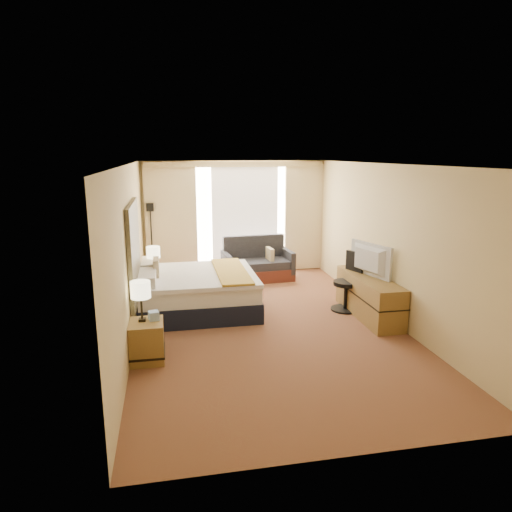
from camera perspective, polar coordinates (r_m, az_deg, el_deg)
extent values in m
cube|color=maroon|center=(7.68, 1.16, -8.38)|extent=(4.20, 7.00, 0.02)
cube|color=silver|center=(7.17, 1.26, 11.40)|extent=(4.20, 7.00, 0.02)
cube|color=tan|center=(10.71, -2.76, 4.86)|extent=(4.20, 0.02, 2.60)
cube|color=tan|center=(4.09, 11.74, -8.57)|extent=(4.20, 0.02, 2.60)
cube|color=tan|center=(7.18, -15.41, 0.48)|extent=(0.02, 7.00, 2.60)
cube|color=tan|center=(8.02, 16.05, 1.70)|extent=(0.02, 7.00, 2.60)
cube|color=black|center=(7.37, -14.98, 0.67)|extent=(0.06, 1.85, 1.50)
cube|color=olive|center=(6.46, -13.47, -10.32)|extent=(0.45, 0.52, 0.55)
cube|color=olive|center=(8.82, -12.86, -4.00)|extent=(0.45, 0.52, 0.55)
cube|color=olive|center=(8.13, 13.94, -4.94)|extent=(0.50, 1.80, 0.70)
cube|color=white|center=(10.72, -1.41, 4.98)|extent=(2.30, 0.02, 2.30)
cube|color=beige|center=(10.49, -10.55, 4.32)|extent=(1.15, 0.09, 2.50)
cube|color=beige|center=(10.96, 5.93, 4.82)|extent=(0.90, 0.09, 2.50)
cube|color=white|center=(10.69, -1.38, 4.69)|extent=(1.55, 0.04, 2.50)
cube|color=tan|center=(10.45, -2.71, 11.38)|extent=(4.00, 0.16, 0.12)
cube|color=black|center=(8.28, -7.24, -5.64)|extent=(2.03, 1.84, 0.34)
cube|color=white|center=(8.19, -7.30, -3.55)|extent=(1.98, 1.79, 0.29)
cube|color=white|center=(8.15, -6.79, -2.38)|extent=(1.86, 1.86, 0.07)
cube|color=gold|center=(8.19, -3.15, -1.89)|extent=(0.53, 1.86, 0.04)
cube|color=white|center=(7.68, -13.42, -2.66)|extent=(0.27, 0.75, 0.17)
cube|color=white|center=(8.54, -13.20, -1.09)|extent=(0.27, 0.75, 0.17)
cube|color=beige|center=(8.09, -12.36, -1.53)|extent=(0.10, 0.41, 0.35)
cube|color=#582419|center=(10.20, 0.19, -2.20)|extent=(1.58, 0.93, 0.27)
cube|color=#2D2D32|center=(10.10, 0.27, -1.06)|extent=(1.46, 0.76, 0.17)
cube|color=#2D2D32|center=(10.39, -0.30, 1.00)|extent=(1.42, 0.27, 0.60)
cube|color=#2D2D32|center=(9.98, -3.71, -1.06)|extent=(0.17, 0.82, 0.49)
cube|color=#2D2D32|center=(10.35, 3.95, -0.56)|extent=(0.17, 0.82, 0.49)
cube|color=beige|center=(10.13, 1.75, 0.06)|extent=(0.12, 0.39, 0.35)
cube|color=black|center=(10.67, -12.69, -2.54)|extent=(0.21, 0.21, 0.02)
cylinder|color=black|center=(10.50, -12.89, 1.50)|extent=(0.03, 0.03, 1.51)
cube|color=black|center=(10.37, -13.12, 5.99)|extent=(0.16, 0.16, 0.18)
cylinder|color=black|center=(8.44, 11.05, -6.52)|extent=(0.51, 0.51, 0.03)
cylinder|color=black|center=(8.37, 11.12, -4.90)|extent=(0.06, 0.06, 0.46)
cylinder|color=black|center=(8.30, 11.19, -3.35)|extent=(0.45, 0.45, 0.07)
cube|color=black|center=(8.35, 12.21, -1.20)|extent=(0.19, 0.40, 0.51)
cube|color=black|center=(6.40, -14.03, -7.74)|extent=(0.09, 0.09, 0.04)
cylinder|color=black|center=(6.34, -14.12, -6.18)|extent=(0.03, 0.03, 0.33)
cylinder|color=#FFF4BF|center=(6.27, -14.24, -4.09)|extent=(0.26, 0.26, 0.23)
cube|color=black|center=(8.77, -12.59, -2.09)|extent=(0.09, 0.09, 0.04)
cylinder|color=black|center=(8.73, -12.65, -0.99)|extent=(0.03, 0.03, 0.31)
cylinder|color=#FFF4BF|center=(8.68, -12.72, 0.47)|extent=(0.25, 0.25, 0.21)
cube|color=#8CAAD9|center=(6.40, -12.67, -7.29)|extent=(0.16, 0.16, 0.12)
cube|color=black|center=(8.89, -13.02, -1.79)|extent=(0.20, 0.16, 0.07)
imported|color=black|center=(8.02, 13.60, -0.48)|extent=(0.41, 0.98, 0.57)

